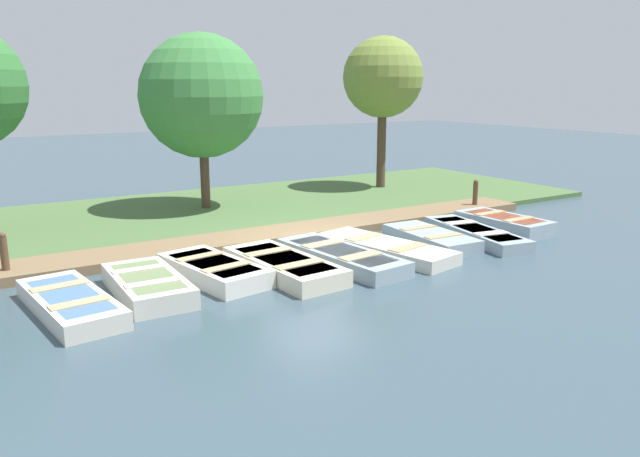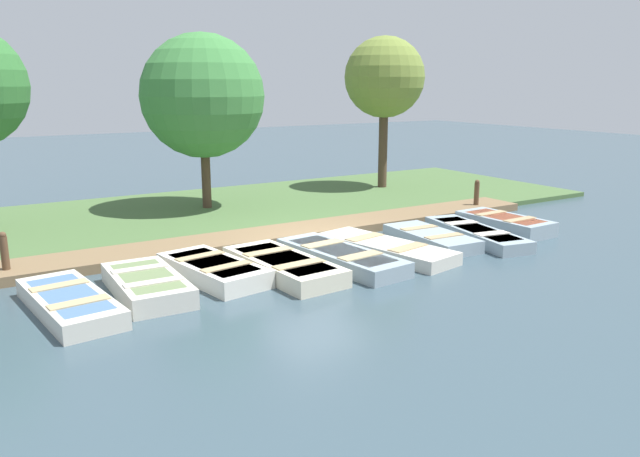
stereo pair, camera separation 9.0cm
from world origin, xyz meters
name	(u,v)px [view 2 (the right image)]	position (x,y,z in m)	size (l,w,h in m)	color
ground_plane	(317,246)	(0.00, 0.00, 0.00)	(80.00, 80.00, 0.00)	#384C56
shore_bank	(236,210)	(-5.00, 0.00, 0.07)	(8.00, 24.00, 0.15)	#476638
dock_walkway	(294,233)	(-1.17, 0.00, 0.11)	(1.43, 15.74, 0.23)	brown
rowboat_0	(70,302)	(1.65, -6.21, 0.18)	(3.14, 1.44, 0.36)	beige
rowboat_1	(147,285)	(1.43, -4.74, 0.20)	(2.68, 1.27, 0.41)	beige
rowboat_2	(213,270)	(1.15, -3.26, 0.20)	(2.90, 1.63, 0.40)	silver
rowboat_3	(283,266)	(1.65, -1.86, 0.19)	(3.27, 1.49, 0.39)	beige
rowboat_4	(341,257)	(1.68, -0.39, 0.18)	(3.59, 1.52, 0.37)	#8C9EA8
rowboat_5	(385,248)	(1.54, 0.98, 0.16)	(3.75, 1.86, 0.33)	beige
rowboat_6	(431,238)	(1.36, 2.58, 0.17)	(2.78, 1.31, 0.34)	#8C9EA8
rowboat_7	(476,234)	(1.62, 3.91, 0.16)	(3.64, 1.57, 0.33)	#8C9EA8
rowboat_8	(504,223)	(1.28, 5.35, 0.21)	(2.69, 1.28, 0.42)	#8C9EA8
mooring_post_near	(5,256)	(-1.04, -6.97, 0.52)	(0.16, 0.16, 1.03)	brown
mooring_post_far	(476,196)	(-1.04, 6.58, 0.52)	(0.16, 0.16, 1.03)	brown
park_tree_left	(203,96)	(-5.49, -0.76, 3.63)	(3.79, 3.79, 5.53)	#4C3828
park_tree_center	(385,78)	(-5.81, 6.45, 4.20)	(2.96, 2.96, 5.71)	#4C3828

